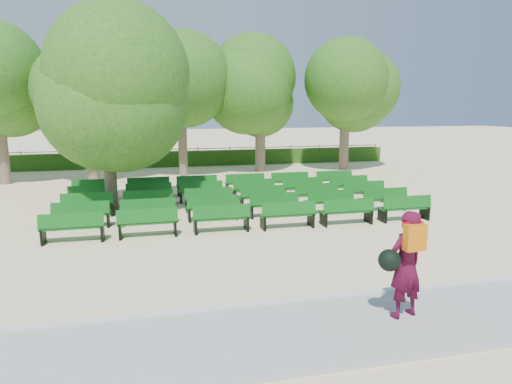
{
  "coord_description": "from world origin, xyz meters",
  "views": [
    {
      "loc": [
        -2.09,
        -13.71,
        3.56
      ],
      "look_at": [
        0.98,
        -1.0,
        1.1
      ],
      "focal_mm": 32.0,
      "sensor_mm": 36.0,
      "label": 1
    }
  ],
  "objects": [
    {
      "name": "hedge",
      "position": [
        0.0,
        14.0,
        0.45
      ],
      "size": [
        26.0,
        0.7,
        0.9
      ],
      "primitive_type": "cube",
      "color": "#285215",
      "rests_on": "ground"
    },
    {
      "name": "bench_array",
      "position": [
        0.86,
        1.75,
        0.08
      ],
      "size": [
        1.65,
        0.58,
        1.03
      ],
      "rotation": [
        0.0,
        0.0,
        0.04
      ],
      "color": "#0F5A15",
      "rests_on": "ground"
    },
    {
      "name": "tree_among",
      "position": [
        -3.31,
        2.31,
        4.01
      ],
      "size": [
        4.33,
        4.33,
        5.98
      ],
      "color": "brown",
      "rests_on": "ground"
    },
    {
      "name": "person",
      "position": [
        2.0,
        -7.3,
        1.01
      ],
      "size": [
        0.9,
        0.59,
        1.83
      ],
      "rotation": [
        0.0,
        0.0,
        3.39
      ],
      "color": "#470A23",
      "rests_on": "ground"
    },
    {
      "name": "paving",
      "position": [
        0.0,
        -7.4,
        0.03
      ],
      "size": [
        30.0,
        2.2,
        0.06
      ],
      "primitive_type": "cube",
      "color": "#A7A6A2",
      "rests_on": "ground"
    },
    {
      "name": "ground",
      "position": [
        0.0,
        0.0,
        0.0
      ],
      "size": [
        120.0,
        120.0,
        0.0
      ],
      "primitive_type": "plane",
      "color": "beige"
    },
    {
      "name": "fence",
      "position": [
        0.0,
        14.4,
        0.0
      ],
      "size": [
        26.0,
        0.1,
        1.02
      ],
      "primitive_type": null,
      "color": "black",
      "rests_on": "ground"
    },
    {
      "name": "curb",
      "position": [
        0.0,
        -6.25,
        0.05
      ],
      "size": [
        30.0,
        0.12,
        0.1
      ],
      "primitive_type": "cube",
      "color": "silver",
      "rests_on": "ground"
    },
    {
      "name": "tree_line",
      "position": [
        0.0,
        10.0,
        0.0
      ],
      "size": [
        21.8,
        6.8,
        7.04
      ],
      "primitive_type": null,
      "color": "#336C1D",
      "rests_on": "ground"
    }
  ]
}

